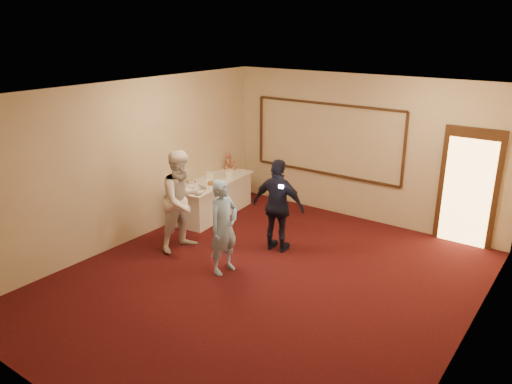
% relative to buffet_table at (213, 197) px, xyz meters
% --- Properties ---
extents(floor, '(7.00, 7.00, 0.00)m').
position_rel_buffet_table_xyz_m(floor, '(2.60, -1.84, -0.39)').
color(floor, black).
rests_on(floor, ground).
extents(room_walls, '(6.04, 7.04, 3.02)m').
position_rel_buffet_table_xyz_m(room_walls, '(2.60, -1.84, 1.64)').
color(room_walls, beige).
rests_on(room_walls, floor).
extents(wall_molding, '(3.45, 0.04, 1.55)m').
position_rel_buffet_table_xyz_m(wall_molding, '(1.80, 1.63, 1.21)').
color(wall_molding, '#371E10').
rests_on(wall_molding, room_walls).
extents(doorway, '(1.05, 0.07, 2.20)m').
position_rel_buffet_table_xyz_m(doorway, '(4.75, 1.62, 0.69)').
color(doorway, '#371E10').
rests_on(doorway, floor).
extents(buffet_table, '(1.02, 2.16, 0.77)m').
position_rel_buffet_table_xyz_m(buffet_table, '(0.00, 0.00, 0.00)').
color(buffet_table, white).
rests_on(buffet_table, floor).
extents(pavlova_tray, '(0.47, 0.57, 0.19)m').
position_rel_buffet_table_xyz_m(pavlova_tray, '(0.12, -0.78, 0.46)').
color(pavlova_tray, silver).
rests_on(pavlova_tray, buffet_table).
extents(cupcake_stand, '(0.29, 0.29, 0.42)m').
position_rel_buffet_table_xyz_m(cupcake_stand, '(-0.25, 0.90, 0.53)').
color(cupcake_stand, '#DE514A').
rests_on(cupcake_stand, buffet_table).
extents(plate_stack_a, '(0.21, 0.21, 0.17)m').
position_rel_buffet_table_xyz_m(plate_stack_a, '(-0.09, 0.00, 0.47)').
color(plate_stack_a, white).
rests_on(plate_stack_a, buffet_table).
extents(plate_stack_b, '(0.20, 0.20, 0.17)m').
position_rel_buffet_table_xyz_m(plate_stack_b, '(0.15, 0.38, 0.47)').
color(plate_stack_b, white).
rests_on(plate_stack_b, buffet_table).
extents(tart, '(0.25, 0.25, 0.05)m').
position_rel_buffet_table_xyz_m(tart, '(0.20, -0.23, 0.41)').
color(tart, white).
rests_on(tart, buffet_table).
extents(man, '(0.44, 0.62, 1.59)m').
position_rel_buffet_table_xyz_m(man, '(1.85, -1.89, 0.41)').
color(man, '#91BFEA').
rests_on(man, floor).
extents(woman, '(0.82, 0.99, 1.85)m').
position_rel_buffet_table_xyz_m(woman, '(0.69, -1.62, 0.53)').
color(woman, white).
rests_on(woman, floor).
extents(guest, '(1.04, 0.52, 1.70)m').
position_rel_buffet_table_xyz_m(guest, '(2.12, -0.67, 0.46)').
color(guest, black).
rests_on(guest, floor).
extents(camera_flash, '(0.08, 0.05, 0.05)m').
position_rel_buffet_table_xyz_m(camera_flash, '(2.33, -0.93, 0.93)').
color(camera_flash, white).
rests_on(camera_flash, guest).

